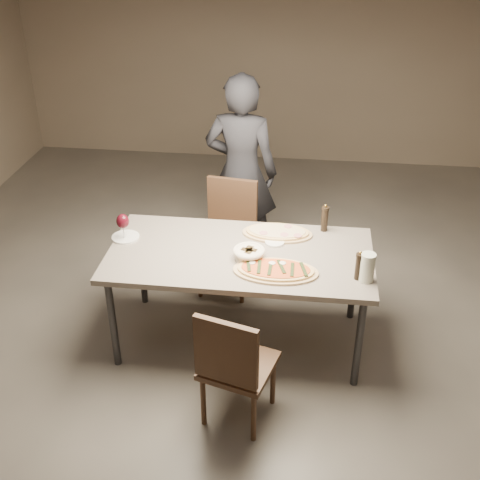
# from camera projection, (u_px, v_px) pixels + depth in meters

# --- Properties ---
(room) EXTENTS (7.00, 7.00, 7.00)m
(room) POSITION_uv_depth(u_px,v_px,m) (240.00, 164.00, 3.76)
(room) COLOR #5F5952
(room) RESTS_ON ground
(dining_table) EXTENTS (1.80, 0.90, 0.75)m
(dining_table) POSITION_uv_depth(u_px,v_px,m) (240.00, 260.00, 4.11)
(dining_table) COLOR gray
(dining_table) RESTS_ON ground
(zucchini_pizza) EXTENTS (0.55, 0.31, 0.05)m
(zucchini_pizza) POSITION_uv_depth(u_px,v_px,m) (276.00, 270.00, 3.87)
(zucchini_pizza) COLOR tan
(zucchini_pizza) RESTS_ON dining_table
(ham_pizza) EXTENTS (0.50, 0.28, 0.04)m
(ham_pizza) POSITION_uv_depth(u_px,v_px,m) (277.00, 233.00, 4.29)
(ham_pizza) COLOR tan
(ham_pizza) RESTS_ON dining_table
(bread_basket) EXTENTS (0.22, 0.22, 0.08)m
(bread_basket) POSITION_uv_depth(u_px,v_px,m) (249.00, 253.00, 3.99)
(bread_basket) COLOR beige
(bread_basket) RESTS_ON dining_table
(oil_dish) EXTENTS (0.14, 0.14, 0.02)m
(oil_dish) POSITION_uv_depth(u_px,v_px,m) (275.00, 242.00, 4.19)
(oil_dish) COLOR white
(oil_dish) RESTS_ON dining_table
(pepper_mill_left) EXTENTS (0.05, 0.05, 0.20)m
(pepper_mill_left) POSITION_uv_depth(u_px,v_px,m) (359.00, 266.00, 3.77)
(pepper_mill_left) COLOR black
(pepper_mill_left) RESTS_ON dining_table
(pepper_mill_right) EXTENTS (0.05, 0.05, 0.21)m
(pepper_mill_right) POSITION_uv_depth(u_px,v_px,m) (325.00, 218.00, 4.30)
(pepper_mill_right) COLOR black
(pepper_mill_right) RESTS_ON dining_table
(carafe) EXTENTS (0.09, 0.09, 0.19)m
(carafe) POSITION_uv_depth(u_px,v_px,m) (367.00, 267.00, 3.75)
(carafe) COLOR silver
(carafe) RESTS_ON dining_table
(wine_glass) EXTENTS (0.09, 0.09, 0.20)m
(wine_glass) POSITION_uv_depth(u_px,v_px,m) (123.00, 222.00, 4.17)
(wine_glass) COLOR silver
(wine_glass) RESTS_ON dining_table
(side_plate) EXTENTS (0.20, 0.20, 0.01)m
(side_plate) POSITION_uv_depth(u_px,v_px,m) (126.00, 237.00, 4.26)
(side_plate) COLOR white
(side_plate) RESTS_ON dining_table
(chair_near) EXTENTS (0.50, 0.50, 0.86)m
(chair_near) POSITION_uv_depth(u_px,v_px,m) (233.00, 363.00, 3.53)
(chair_near) COLOR #3F291A
(chair_near) RESTS_ON ground
(chair_far) EXTENTS (0.48, 0.48, 0.91)m
(chair_far) POSITION_uv_depth(u_px,v_px,m) (229.00, 229.00, 4.86)
(chair_far) COLOR #3F291A
(chair_far) RESTS_ON ground
(diner) EXTENTS (0.65, 0.46, 1.68)m
(diner) POSITION_uv_depth(u_px,v_px,m) (241.00, 172.00, 5.02)
(diner) COLOR black
(diner) RESTS_ON ground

